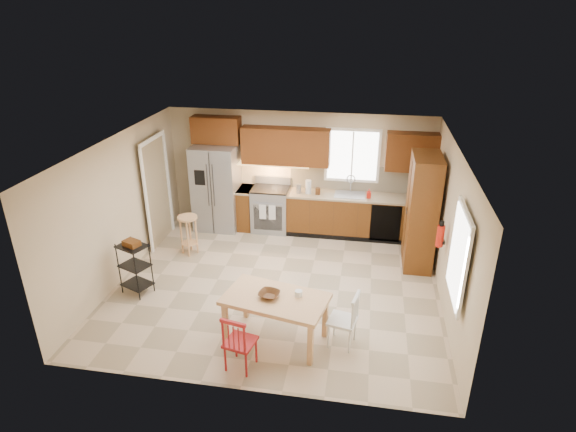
% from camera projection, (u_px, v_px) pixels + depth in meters
% --- Properties ---
extents(floor, '(5.50, 5.50, 0.00)m').
position_uv_depth(floor, '(277.00, 285.00, 8.37)').
color(floor, tan).
rests_on(floor, ground).
extents(ceiling, '(5.50, 5.00, 0.02)m').
position_uv_depth(ceiling, '(276.00, 146.00, 7.35)').
color(ceiling, silver).
rests_on(ceiling, ground).
extents(wall_back, '(5.50, 0.02, 2.50)m').
position_uv_depth(wall_back, '(299.00, 171.00, 10.11)').
color(wall_back, '#CCB793').
rests_on(wall_back, ground).
extents(wall_front, '(5.50, 0.02, 2.50)m').
position_uv_depth(wall_front, '(236.00, 308.00, 5.61)').
color(wall_front, '#CCB793').
rests_on(wall_front, ground).
extents(wall_left, '(0.02, 5.00, 2.50)m').
position_uv_depth(wall_left, '(120.00, 209.00, 8.28)').
color(wall_left, '#CCB793').
rests_on(wall_left, ground).
extents(wall_right, '(0.02, 5.00, 2.50)m').
position_uv_depth(wall_right, '(451.00, 232.00, 7.44)').
color(wall_right, '#CCB793').
rests_on(wall_right, ground).
extents(refrigerator, '(0.92, 0.75, 1.82)m').
position_uv_depth(refrigerator, '(217.00, 188.00, 10.17)').
color(refrigerator, gray).
rests_on(refrigerator, floor).
extents(range_stove, '(0.76, 0.63, 0.92)m').
position_uv_depth(range_stove, '(271.00, 210.00, 10.23)').
color(range_stove, gray).
rests_on(range_stove, floor).
extents(base_cabinet_narrow, '(0.30, 0.60, 0.90)m').
position_uv_depth(base_cabinet_narrow, '(246.00, 208.00, 10.34)').
color(base_cabinet_narrow, '#5C3410').
rests_on(base_cabinet_narrow, floor).
extents(base_cabinet_run, '(2.92, 0.60, 0.90)m').
position_uv_depth(base_cabinet_run, '(358.00, 216.00, 9.97)').
color(base_cabinet_run, '#5C3410').
rests_on(base_cabinet_run, floor).
extents(dishwasher, '(0.60, 0.02, 0.78)m').
position_uv_depth(dishwasher, '(385.00, 223.00, 9.62)').
color(dishwasher, black).
rests_on(dishwasher, floor).
extents(backsplash, '(2.92, 0.03, 0.55)m').
position_uv_depth(backsplash, '(360.00, 178.00, 9.93)').
color(backsplash, beige).
rests_on(backsplash, wall_back).
extents(upper_over_fridge, '(1.00, 0.35, 0.55)m').
position_uv_depth(upper_over_fridge, '(216.00, 130.00, 9.86)').
color(upper_over_fridge, '#642F10').
rests_on(upper_over_fridge, wall_back).
extents(upper_left_block, '(1.80, 0.35, 0.75)m').
position_uv_depth(upper_left_block, '(286.00, 146.00, 9.75)').
color(upper_left_block, '#642F10').
rests_on(upper_left_block, wall_back).
extents(upper_right_block, '(1.00, 0.35, 0.75)m').
position_uv_depth(upper_right_block, '(412.00, 152.00, 9.37)').
color(upper_right_block, '#642F10').
rests_on(upper_right_block, wall_back).
extents(window_back, '(1.12, 0.04, 1.12)m').
position_uv_depth(window_back, '(352.00, 156.00, 9.76)').
color(window_back, white).
rests_on(window_back, wall_back).
extents(sink, '(0.62, 0.46, 0.16)m').
position_uv_depth(sink, '(350.00, 197.00, 9.83)').
color(sink, gray).
rests_on(sink, base_cabinet_run).
extents(undercab_glow, '(1.60, 0.30, 0.01)m').
position_uv_depth(undercab_glow, '(271.00, 164.00, 9.94)').
color(undercab_glow, '#FFBF66').
rests_on(undercab_glow, wall_back).
extents(soap_bottle, '(0.09, 0.09, 0.19)m').
position_uv_depth(soap_bottle, '(369.00, 193.00, 9.63)').
color(soap_bottle, red).
rests_on(soap_bottle, base_cabinet_run).
extents(paper_towel, '(0.12, 0.12, 0.28)m').
position_uv_depth(paper_towel, '(308.00, 187.00, 9.84)').
color(paper_towel, silver).
rests_on(paper_towel, base_cabinet_run).
extents(canister_steel, '(0.11, 0.11, 0.18)m').
position_uv_depth(canister_steel, '(299.00, 189.00, 9.89)').
color(canister_steel, gray).
rests_on(canister_steel, base_cabinet_run).
extents(canister_wood, '(0.10, 0.10, 0.14)m').
position_uv_depth(canister_wood, '(318.00, 191.00, 9.81)').
color(canister_wood, '#4C2E14').
rests_on(canister_wood, base_cabinet_run).
extents(pantry, '(0.50, 0.95, 2.10)m').
position_uv_depth(pantry, '(422.00, 212.00, 8.65)').
color(pantry, '#5C3410').
rests_on(pantry, floor).
extents(fire_extinguisher, '(0.12, 0.12, 0.36)m').
position_uv_depth(fire_extinguisher, '(440.00, 236.00, 7.65)').
color(fire_extinguisher, red).
rests_on(fire_extinguisher, wall_right).
extents(window_right, '(0.04, 1.02, 1.32)m').
position_uv_depth(window_right, '(459.00, 256.00, 6.33)').
color(window_right, white).
rests_on(window_right, wall_right).
extents(doorway, '(0.04, 0.95, 2.10)m').
position_uv_depth(doorway, '(157.00, 193.00, 9.52)').
color(doorway, '#8C7A59').
rests_on(doorway, wall_left).
extents(dining_table, '(1.58, 1.09, 0.70)m').
position_uv_depth(dining_table, '(276.00, 319.00, 6.90)').
color(dining_table, tan).
rests_on(dining_table, floor).
extents(chair_red, '(0.47, 0.47, 0.85)m').
position_uv_depth(chair_red, '(240.00, 341.00, 6.34)').
color(chair_red, maroon).
rests_on(chair_red, floor).
extents(chair_white, '(0.47, 0.47, 0.85)m').
position_uv_depth(chair_white, '(342.00, 319.00, 6.77)').
color(chair_white, silver).
rests_on(chair_white, floor).
extents(table_bowl, '(0.35, 0.35, 0.07)m').
position_uv_depth(table_bowl, '(269.00, 297.00, 6.77)').
color(table_bowl, '#4C2E14').
rests_on(table_bowl, dining_table).
extents(table_jar, '(0.12, 0.12, 0.11)m').
position_uv_depth(table_jar, '(299.00, 295.00, 6.77)').
color(table_jar, silver).
rests_on(table_jar, dining_table).
extents(bar_stool, '(0.50, 0.50, 0.78)m').
position_uv_depth(bar_stool, '(189.00, 235.00, 9.28)').
color(bar_stool, tan).
rests_on(bar_stool, floor).
extents(utility_cart, '(0.56, 0.51, 0.92)m').
position_uv_depth(utility_cart, '(135.00, 268.00, 7.99)').
color(utility_cart, black).
rests_on(utility_cart, floor).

